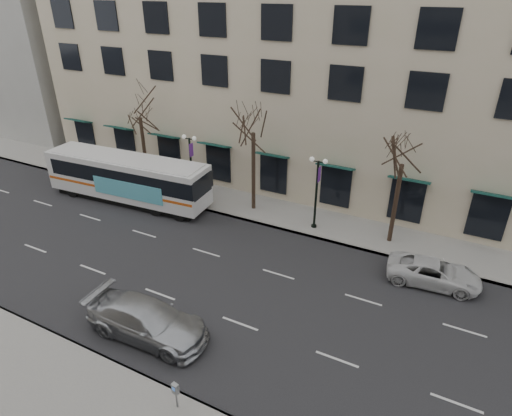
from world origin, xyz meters
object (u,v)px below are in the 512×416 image
Objects in this scene: tree_far_right at (405,149)px; white_pickup at (434,272)px; lamp_post_left at (191,164)px; pay_station at (176,391)px; tree_far_mid at (253,119)px; lamp_post_right at (317,190)px; silver_car at (147,320)px; city_bus at (128,177)px; tree_far_left at (139,105)px.

white_pickup is (3.06, -3.25, -5.72)m from tree_far_right.
pay_station is (10.13, -15.85, -1.88)m from lamp_post_left.
tree_far_mid reaches higher than lamp_post_right.
lamp_post_right is 0.85× the size of silver_car.
lamp_post_left is (-14.99, -0.60, -3.48)m from tree_far_right.
lamp_post_right is 15.97m from pay_station.
tree_far_right is 1.55× the size of lamp_post_left.
lamp_post_left is at bearing 25.86° from city_bus.
pay_station is (3.70, -2.73, 0.18)m from silver_car.
lamp_post_left is 14.76m from silver_car.
city_bus reaches higher than silver_car.
pay_station is (14.33, -13.46, -0.89)m from city_bus.
tree_far_left reaches higher than lamp_post_right.
lamp_post_left is at bearing 76.38° from white_pickup.
tree_far_left reaches higher than city_bus.
tree_far_mid reaches higher than white_pickup.
silver_car is at bearing 126.76° from white_pickup.
white_pickup is at bearing -8.35° from lamp_post_left.
lamp_post_right is (5.01, -0.60, -3.96)m from tree_far_mid.
lamp_post_left reaches higher than pay_station.
lamp_post_left is 1.03× the size of white_pickup.
lamp_post_left is 4.12× the size of pay_station.
tree_far_left reaches higher than silver_car.
tree_far_left is 6.29m from lamp_post_left.
lamp_post_left is 18.91m from pay_station.
tree_far_left is 0.62× the size of city_bus.
tree_far_mid reaches higher than silver_car.
tree_far_right reaches higher than white_pickup.
tree_far_mid is at bearing 14.21° from city_bus.
tree_far_right is 1.31× the size of silver_car.
lamp_post_right is 4.12× the size of pay_station.
pay_station is (-4.86, -16.45, -5.36)m from tree_far_right.
tree_far_left is 10.00m from tree_far_mid.
tree_far_right is at bearing 2.29° from lamp_post_left.
pay_station is at bearing -72.66° from tree_far_mid.
city_bus is 2.19× the size of silver_car.
lamp_post_left is at bearing 23.69° from silver_car.
tree_far_mid is 1.64× the size of lamp_post_left.
tree_far_right is 15.40m from lamp_post_left.
tree_far_mid reaches higher than city_bus.
pay_station is at bearing -106.46° from tree_far_right.
white_pickup is at bearing -18.21° from lamp_post_right.
lamp_post_left is (-4.99, -0.60, -3.96)m from tree_far_mid.
tree_far_mid is at bearing 3.56° from silver_car.
city_bus is 10.59× the size of pay_station.
lamp_post_left is 4.94m from city_bus.
lamp_post_right is 1.03× the size of white_pickup.
white_pickup is at bearing -4.49° from city_bus.
lamp_post_right is 14.44m from city_bus.
tree_far_left is at bearing 173.17° from lamp_post_left.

